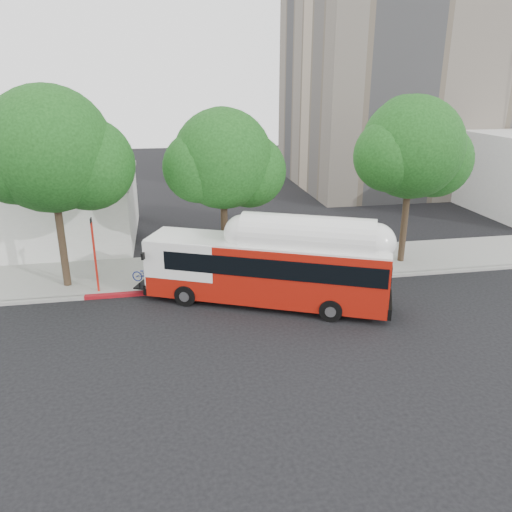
{
  "coord_description": "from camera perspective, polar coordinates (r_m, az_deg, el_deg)",
  "views": [
    {
      "loc": [
        -3.94,
        -18.88,
        9.81
      ],
      "look_at": [
        0.12,
        3.0,
        1.95
      ],
      "focal_mm": 35.0,
      "sensor_mm": 36.0,
      "label": 1
    }
  ],
  "objects": [
    {
      "name": "curb_strip",
      "position": [
        25.08,
        -0.65,
        -3.39
      ],
      "size": [
        60.0,
        0.3,
        0.15
      ],
      "primitive_type": "cube",
      "color": "gray",
      "rests_on": "ground"
    },
    {
      "name": "red_curb_segment",
      "position": [
        24.79,
        -7.52,
        -3.84
      ],
      "size": [
        10.0,
        0.32,
        0.16
      ],
      "primitive_type": "cube",
      "color": "maroon",
      "rests_on": "ground"
    },
    {
      "name": "street_tree_left",
      "position": [
        25.07,
        -21.37,
        10.8
      ],
      "size": [
        6.67,
        5.8,
        9.74
      ],
      "color": "#2D2116",
      "rests_on": "ground"
    },
    {
      "name": "sidewalk",
      "position": [
        27.46,
        -1.59,
        -1.32
      ],
      "size": [
        60.0,
        5.0,
        0.15
      ],
      "primitive_type": "cube",
      "color": "gray",
      "rests_on": "ground"
    },
    {
      "name": "ground",
      "position": [
        21.64,
        1.14,
        -7.52
      ],
      "size": [
        120.0,
        120.0,
        0.0
      ],
      "primitive_type": "plane",
      "color": "black",
      "rests_on": "ground"
    },
    {
      "name": "transit_bus",
      "position": [
        22.67,
        1.39,
        -1.72
      ],
      "size": [
        11.55,
        6.65,
        3.48
      ],
      "rotation": [
        0.0,
        0.0,
        -0.42
      ],
      "color": "#A1150B",
      "rests_on": "ground"
    },
    {
      "name": "street_tree_mid",
      "position": [
        25.46,
        -2.89,
        10.61
      ],
      "size": [
        5.75,
        5.0,
        8.62
      ],
      "color": "#2D2116",
      "rests_on": "ground"
    },
    {
      "name": "street_tree_right",
      "position": [
        28.34,
        18.11,
        11.31
      ],
      "size": [
        6.21,
        5.4,
        9.18
      ],
      "color": "#2D2116",
      "rests_on": "ground"
    },
    {
      "name": "signal_pole",
      "position": [
        24.81,
        -17.94,
        0.0
      ],
      "size": [
        0.11,
        0.36,
        3.81
      ],
      "color": "red",
      "rests_on": "ground"
    },
    {
      "name": "low_commercial_bldg",
      "position": [
        35.23,
        -26.92,
        4.77
      ],
      "size": [
        16.2,
        10.2,
        4.25
      ],
      "color": "silver",
      "rests_on": "ground"
    }
  ]
}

